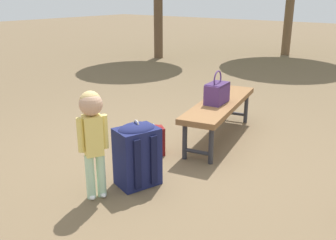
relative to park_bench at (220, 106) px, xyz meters
The scene contains 6 objects.
ground_plane 0.86m from the park_bench, ahead, with size 40.00×40.00×0.00m, color brown.
park_bench is the anchor object (origin of this frame).
handbag 0.20m from the park_bench, ahead, with size 0.34×0.22×0.37m.
child_standing 1.80m from the park_bench, ahead, with size 0.22×0.18×0.91m.
backpack_large 1.41m from the park_bench, ahead, with size 0.42×0.38×0.60m.
backpack_small 0.90m from the park_bench, 20.07° to the right, with size 0.25×0.24×0.34m.
Camera 1 is at (2.85, 2.11, 1.61)m, focal length 40.14 mm.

